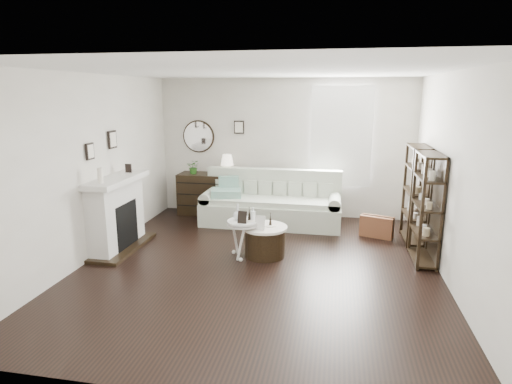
% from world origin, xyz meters
% --- Properties ---
extents(room, '(5.50, 5.50, 5.50)m').
position_xyz_m(room, '(0.73, 2.70, 1.60)').
color(room, black).
rests_on(room, ground).
extents(fireplace, '(0.50, 1.40, 1.84)m').
position_xyz_m(fireplace, '(-2.32, 0.30, 0.54)').
color(fireplace, silver).
rests_on(fireplace, ground).
extents(shelf_unit_far, '(0.30, 0.80, 1.60)m').
position_xyz_m(shelf_unit_far, '(2.33, 1.55, 0.80)').
color(shelf_unit_far, black).
rests_on(shelf_unit_far, ground).
extents(shelf_unit_near, '(0.30, 0.80, 1.60)m').
position_xyz_m(shelf_unit_near, '(2.33, 0.65, 0.80)').
color(shelf_unit_near, black).
rests_on(shelf_unit_near, ground).
extents(sofa, '(2.58, 0.89, 1.00)m').
position_xyz_m(sofa, '(-0.14, 2.08, 0.33)').
color(sofa, beige).
rests_on(sofa, ground).
extents(quilt, '(0.64, 0.57, 0.14)m').
position_xyz_m(quilt, '(-0.98, 1.95, 0.59)').
color(quilt, '#217C63').
rests_on(quilt, sofa).
extents(suitcase, '(0.58, 0.36, 0.37)m').
position_xyz_m(suitcase, '(1.76, 1.63, 0.18)').
color(suitcase, brown).
rests_on(suitcase, ground).
extents(dresser, '(1.25, 0.54, 0.83)m').
position_xyz_m(dresser, '(-1.45, 2.47, 0.42)').
color(dresser, black).
rests_on(dresser, ground).
extents(table_lamp, '(0.31, 0.31, 0.40)m').
position_xyz_m(table_lamp, '(-1.09, 2.47, 1.03)').
color(table_lamp, beige).
rests_on(table_lamp, dresser).
extents(potted_plant, '(0.28, 0.25, 0.28)m').
position_xyz_m(potted_plant, '(-1.77, 2.42, 0.97)').
color(potted_plant, '#255919').
rests_on(potted_plant, dresser).
extents(drum_table, '(0.67, 0.67, 0.47)m').
position_xyz_m(drum_table, '(0.02, 0.42, 0.24)').
color(drum_table, black).
rests_on(drum_table, ground).
extents(pedestal_table, '(0.47, 0.47, 0.57)m').
position_xyz_m(pedestal_table, '(-0.30, 0.31, 0.52)').
color(pedestal_table, white).
rests_on(pedestal_table, ground).
extents(eiffel_drum, '(0.13, 0.13, 0.18)m').
position_xyz_m(eiffel_drum, '(0.09, 0.47, 0.56)').
color(eiffel_drum, black).
rests_on(eiffel_drum, drum_table).
extents(bottle_drum, '(0.07, 0.07, 0.31)m').
position_xyz_m(bottle_drum, '(-0.15, 0.35, 0.62)').
color(bottle_drum, silver).
rests_on(bottle_drum, drum_table).
extents(card_frame_drum, '(0.16, 0.08, 0.21)m').
position_xyz_m(card_frame_drum, '(-0.03, 0.26, 0.57)').
color(card_frame_drum, silver).
rests_on(card_frame_drum, drum_table).
extents(eiffel_ped, '(0.14, 0.14, 0.19)m').
position_xyz_m(eiffel_ped, '(-0.21, 0.34, 0.67)').
color(eiffel_ped, black).
rests_on(eiffel_ped, pedestal_table).
extents(flask_ped, '(0.13, 0.13, 0.25)m').
position_xyz_m(flask_ped, '(-0.38, 0.33, 0.70)').
color(flask_ped, silver).
rests_on(flask_ped, pedestal_table).
extents(card_frame_ped, '(0.14, 0.07, 0.18)m').
position_xyz_m(card_frame_ped, '(-0.28, 0.19, 0.66)').
color(card_frame_ped, black).
rests_on(card_frame_ped, pedestal_table).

